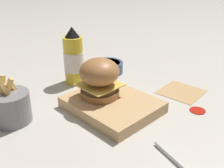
{
  "coord_description": "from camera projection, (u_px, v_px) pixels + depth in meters",
  "views": [
    {
      "loc": [
        -0.49,
        0.52,
        0.39
      ],
      "look_at": [
        -0.02,
        0.05,
        0.08
      ],
      "focal_mm": 42.0,
      "sensor_mm": 36.0,
      "label": 1
    }
  ],
  "objects": [
    {
      "name": "side_bowl",
      "position": [
        108.0,
        67.0,
        1.03
      ],
      "size": [
        0.12,
        0.12,
        0.04
      ],
      "color": "#384C66",
      "rests_on": "ground_plane"
    },
    {
      "name": "fries_basket",
      "position": [
        10.0,
        106.0,
        0.7
      ],
      "size": [
        0.11,
        0.11,
        0.14
      ],
      "color": "slate",
      "rests_on": "ground_plane"
    },
    {
      "name": "burger",
      "position": [
        100.0,
        78.0,
        0.76
      ],
      "size": [
        0.12,
        0.12,
        0.12
      ],
      "color": "#9E6638",
      "rests_on": "serving_board"
    },
    {
      "name": "ketchup_bottle",
      "position": [
        74.0,
        58.0,
        0.91
      ],
      "size": [
        0.07,
        0.07,
        0.2
      ],
      "color": "yellow",
      "rests_on": "ground_plane"
    },
    {
      "name": "ground_plane",
      "position": [
        120.0,
        101.0,
        0.82
      ],
      "size": [
        6.0,
        6.0,
        0.0
      ],
      "primitive_type": "plane",
      "color": "#B7B2A8"
    },
    {
      "name": "parchment_square",
      "position": [
        181.0,
        92.0,
        0.88
      ],
      "size": [
        0.14,
        0.14,
        0.0
      ],
      "color": "tan",
      "rests_on": "ground_plane"
    },
    {
      "name": "serving_board",
      "position": [
        112.0,
        105.0,
        0.77
      ],
      "size": [
        0.25,
        0.21,
        0.03
      ],
      "color": "tan",
      "rests_on": "ground_plane"
    },
    {
      "name": "ketchup_puddle",
      "position": [
        198.0,
        110.0,
        0.76
      ],
      "size": [
        0.05,
        0.05,
        0.0
      ],
      "color": "#B21E14",
      "rests_on": "ground_plane"
    }
  ]
}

